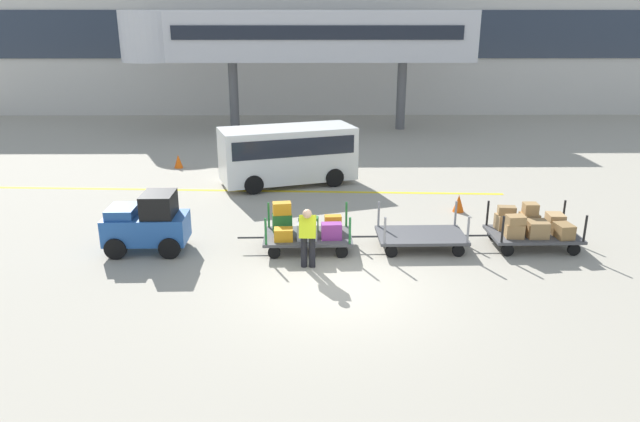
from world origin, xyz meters
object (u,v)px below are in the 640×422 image
baggage_tug (148,224)px  baggage_cart_middle (421,236)px  baggage_cart_lead (306,231)px  safety_cone_near (178,161)px  baggage_cart_tail (532,227)px  shuttle_van (288,151)px  safety_cone_far (459,203)px  baggage_handler (308,235)px

baggage_tug → baggage_cart_middle: size_ratio=0.70×
baggage_cart_lead → safety_cone_near: baggage_cart_lead is taller
baggage_cart_tail → shuttle_van: 9.29m
baggage_tug → shuttle_van: (3.37, 6.51, 0.48)m
baggage_tug → baggage_cart_lead: (4.11, 0.07, -0.23)m
shuttle_van → baggage_cart_tail: bearing=-43.1°
baggage_cart_tail → safety_cone_near: bearing=142.2°
baggage_cart_tail → safety_cone_far: size_ratio=5.48×
safety_cone_far → baggage_handler: bearing=-137.3°
baggage_tug → safety_cone_near: 9.08m
safety_cone_far → baggage_cart_lead: bearing=-146.8°
baggage_tug → safety_cone_far: (8.90, 3.21, -0.48)m
baggage_handler → shuttle_van: bearing=96.1°
baggage_cart_lead → baggage_cart_middle: bearing=0.9°
baggage_handler → safety_cone_far: bearing=42.7°
baggage_handler → baggage_cart_lead: bearing=93.2°
baggage_cart_tail → baggage_handler: baggage_handler is taller
baggage_cart_lead → shuttle_van: shuttle_van is taller
baggage_cart_middle → shuttle_van: (-3.79, 6.39, 0.89)m
safety_cone_far → baggage_cart_middle: bearing=-119.5°
baggage_tug → baggage_cart_lead: bearing=1.0°
baggage_cart_tail → safety_cone_far: (-1.23, 3.03, -0.28)m
baggage_cart_lead → safety_cone_far: baggage_cart_lead is taller
baggage_cart_tail → shuttle_van: shuttle_van is taller
baggage_tug → baggage_cart_tail: baggage_tug is taller
baggage_cart_middle → safety_cone_near: bearing=133.4°
baggage_cart_lead → shuttle_van: 6.52m
baggage_cart_middle → baggage_cart_tail: size_ratio=1.00×
baggage_cart_tail → baggage_cart_lead: bearing=-179.0°
baggage_cart_tail → baggage_tug: bearing=-179.0°
baggage_cart_lead → safety_cone_far: bearing=33.2°
safety_cone_near → shuttle_van: bearing=-28.3°
baggage_cart_lead → shuttle_van: size_ratio=0.58×
baggage_handler → shuttle_van: 7.71m
baggage_handler → safety_cone_far: baggage_handler is taller
shuttle_van → baggage_cart_lead: bearing=-83.4°
baggage_cart_tail → baggage_handler: 6.10m
baggage_cart_tail → baggage_handler: (-5.95, -1.33, 0.31)m
baggage_cart_tail → shuttle_van: size_ratio=0.58×
shuttle_van → baggage_tug: bearing=-117.4°
shuttle_van → safety_cone_near: bearing=151.7°
baggage_tug → safety_cone_near: baggage_tug is taller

